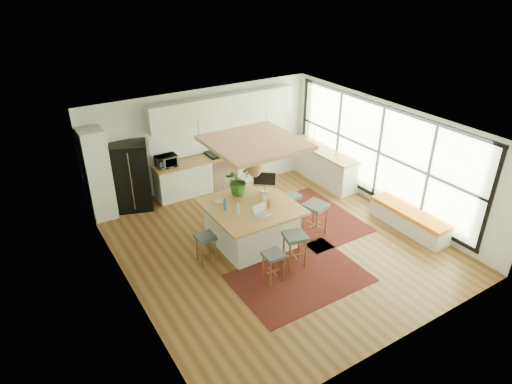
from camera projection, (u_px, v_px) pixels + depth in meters
floor at (275, 242)px, 10.02m from camera, size 7.00×7.00×0.00m
ceiling at (278, 128)px, 8.76m from camera, size 7.00×7.00×0.00m
wall_back at (204, 138)px, 12.02m from camera, size 6.50×0.00×6.50m
wall_front at (406, 278)px, 6.76m from camera, size 6.50×0.00×6.50m
wall_left at (125, 233)px, 7.87m from camera, size 0.00×7.00×7.00m
wall_right at (386, 157)px, 10.91m from camera, size 0.00×7.00×7.00m
window_wall at (385, 155)px, 10.87m from camera, size 0.10×6.20×2.60m
pantry at (98, 175)px, 10.51m from camera, size 0.55×0.60×2.25m
back_counter_base at (228, 169)px, 12.46m from camera, size 4.20×0.60×0.88m
back_counter_top at (228, 153)px, 12.25m from camera, size 4.24×0.64×0.05m
backsplash at (222, 135)px, 12.26m from camera, size 4.20×0.02×0.80m
upper_cabinets at (224, 108)px, 11.77m from camera, size 4.20×0.34×0.70m
range at (220, 169)px, 12.32m from camera, size 0.76×0.62×1.00m
right_counter_base at (321, 165)px, 12.69m from camera, size 0.60×2.50×0.88m
right_counter_top at (322, 150)px, 12.47m from camera, size 0.64×2.54×0.05m
window_bench at (409, 220)px, 10.38m from camera, size 0.52×2.00×0.50m
ceiling_panel at (254, 155)px, 9.23m from camera, size 1.86×1.86×0.80m
rug_near at (300, 278)px, 8.88m from camera, size 2.60×1.80×0.01m
rug_right at (312, 217)px, 10.97m from camera, size 1.80×2.60×0.01m
fridge at (131, 175)px, 10.99m from camera, size 1.04×0.92×1.75m
island at (251, 224)px, 9.83m from camera, size 1.85×1.85×0.93m
stool_near_left at (273, 265)px, 8.68m from camera, size 0.39×0.39×0.63m
stool_near_right at (294, 251)px, 9.11m from camera, size 0.54×0.54×0.75m
stool_right_front at (315, 221)px, 10.13m from camera, size 0.58×0.58×0.80m
stool_right_back at (291, 205)px, 10.78m from camera, size 0.42×0.42×0.64m
stool_left_side at (206, 247)px, 9.21m from camera, size 0.39×0.39×0.64m
laptop at (263, 211)px, 9.16m from camera, size 0.37×0.39×0.25m
monitor at (265, 181)px, 10.05m from camera, size 0.54×0.50×0.51m
microwave at (166, 160)px, 11.33m from camera, size 0.54×0.31×0.36m
island_plant at (238, 183)px, 9.98m from camera, size 0.83×0.86×0.51m
island_bowl at (220, 202)px, 9.70m from camera, size 0.24×0.24×0.05m
island_bottle_0 at (226, 206)px, 9.38m from camera, size 0.07×0.07×0.19m
island_bottle_1 at (238, 209)px, 9.26m from camera, size 0.07×0.07×0.19m
island_bottle_2 at (268, 204)px, 9.46m from camera, size 0.07×0.07×0.19m
island_bottle_3 at (263, 196)px, 9.77m from camera, size 0.07×0.07×0.19m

